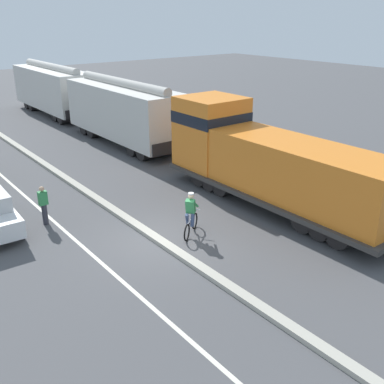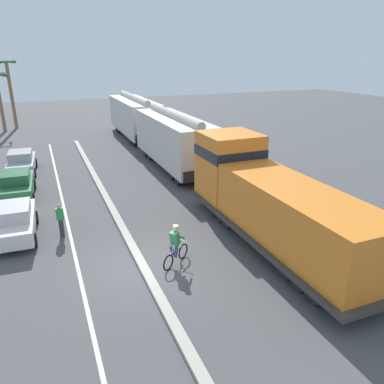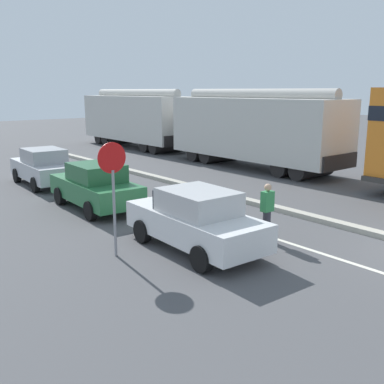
% 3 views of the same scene
% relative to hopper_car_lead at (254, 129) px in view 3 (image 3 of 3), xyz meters
% --- Properties ---
extents(median_curb, '(0.36, 36.00, 0.16)m').
position_rel_hopper_car_lead_xyz_m(median_curb, '(-5.90, -6.49, -2.00)').
color(median_curb, '#B2AD9E').
rests_on(median_curb, ground).
extents(lane_stripe, '(0.14, 36.00, 0.01)m').
position_rel_hopper_car_lead_xyz_m(lane_stripe, '(-8.30, -6.49, -2.07)').
color(lane_stripe, silver).
rests_on(lane_stripe, ground).
extents(hopper_car_lead, '(2.90, 10.60, 4.18)m').
position_rel_hopper_car_lead_xyz_m(hopper_car_lead, '(0.00, 0.00, 0.00)').
color(hopper_car_lead, beige).
rests_on(hopper_car_lead, ground).
extents(hopper_car_middle, '(2.90, 10.60, 4.18)m').
position_rel_hopper_car_lead_xyz_m(hopper_car_middle, '(0.00, 11.60, 0.00)').
color(hopper_car_middle, beige).
rests_on(hopper_car_middle, ground).
extents(parked_car_white, '(1.96, 4.26, 1.62)m').
position_rel_hopper_car_lead_xyz_m(parked_car_white, '(-10.60, -7.81, -1.26)').
color(parked_car_white, silver).
rests_on(parked_car_white, ground).
extents(parked_car_green, '(1.95, 4.26, 1.62)m').
position_rel_hopper_car_lead_xyz_m(parked_car_green, '(-10.62, -2.36, -1.26)').
color(parked_car_green, '#286B3D').
rests_on(parked_car_green, ground).
extents(parked_car_silver, '(1.99, 4.28, 1.62)m').
position_rel_hopper_car_lead_xyz_m(parked_car_silver, '(-10.46, 2.77, -1.26)').
color(parked_car_silver, '#B7BABF').
rests_on(parked_car_silver, ground).
extents(stop_sign, '(0.76, 0.08, 2.88)m').
position_rel_hopper_car_lead_xyz_m(stop_sign, '(-12.45, -6.88, -0.05)').
color(stop_sign, gray).
rests_on(stop_sign, ground).
extents(pedestrian_by_cars, '(0.34, 0.22, 1.62)m').
position_rel_hopper_car_lead_xyz_m(pedestrian_by_cars, '(-8.63, -8.52, -1.23)').
color(pedestrian_by_cars, '#33333D').
rests_on(pedestrian_by_cars, ground).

